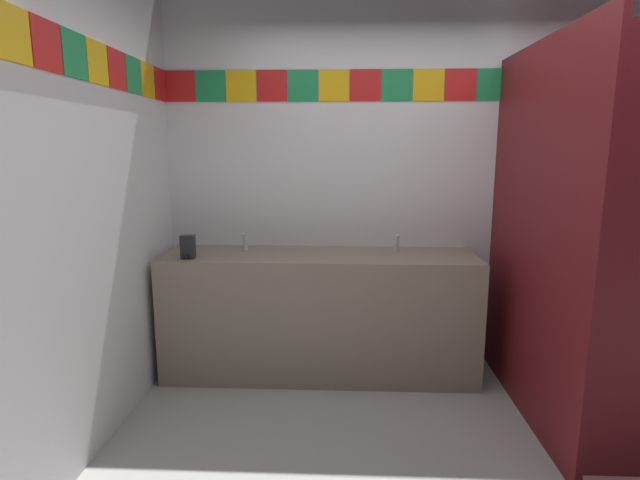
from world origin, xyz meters
TOP-DOWN VIEW (x-y plane):
  - ground_plane at (0.00, 0.00)m, footprint 7.93×7.93m
  - wall_back at (0.00, 1.53)m, footprint 3.61×0.09m
  - wall_side at (-1.84, -0.00)m, footprint 0.09×2.98m
  - vanity_counter at (-0.65, 1.19)m, footprint 2.20×0.60m
  - faucet_left at (-1.20, 1.28)m, footprint 0.04×0.10m
  - faucet_right at (-0.10, 1.28)m, footprint 0.04×0.10m
  - soap_dispenser at (-1.54, 1.01)m, footprint 0.09×0.09m
  - stall_divider at (0.79, 0.45)m, footprint 0.92×1.56m
  - toilet at (1.25, 1.07)m, footprint 0.39×0.49m

SIDE VIEW (x-z plane):
  - ground_plane at x=0.00m, z-range 0.00..0.00m
  - toilet at x=1.25m, z-range -0.07..0.67m
  - vanity_counter at x=-0.65m, z-range 0.01..0.89m
  - faucet_left at x=-1.20m, z-range 0.87..1.01m
  - faucet_right at x=-0.10m, z-range 0.87..1.01m
  - soap_dispenser at x=-1.54m, z-range 0.88..1.04m
  - stall_divider at x=0.79m, z-range 0.00..2.23m
  - wall_side at x=-1.84m, z-range 0.00..2.86m
  - wall_back at x=0.00m, z-range 0.00..2.86m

